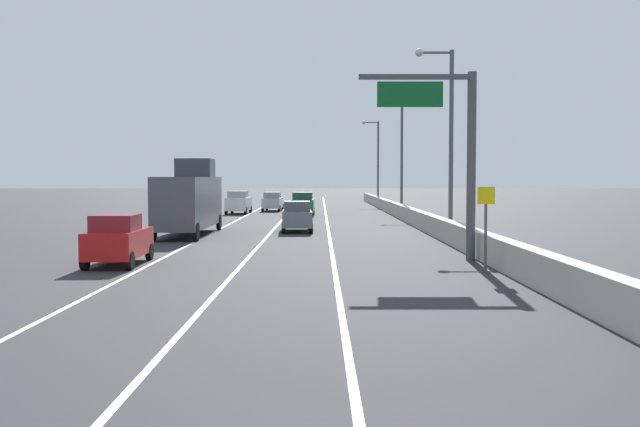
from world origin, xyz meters
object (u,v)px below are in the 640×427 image
lamp_post_right_second (445,130)px  car_red_4 (117,240)px  car_gray_3 (296,216)px  overhead_sign_gantry (452,142)px  car_white_2 (237,202)px  car_green_1 (302,204)px  box_truck (188,200)px  speed_advisory_sign (484,222)px  car_silver_0 (271,202)px  lamp_post_right_third (398,148)px  lamp_post_right_fourth (375,157)px

lamp_post_right_second → car_red_4: lamp_post_right_second is taller
car_gray_3 → car_red_4: (-6.23, -17.15, 0.02)m
overhead_sign_gantry → car_white_2: 39.90m
car_green_1 → box_truck: box_truck is taller
car_gray_3 → car_red_4: bearing=-110.0°
speed_advisory_sign → car_silver_0: bearing=102.5°
speed_advisory_sign → car_red_4: size_ratio=0.71×
lamp_post_right_third → car_silver_0: size_ratio=2.20×
lamp_post_right_fourth → car_white_2: bearing=-120.8°
car_green_1 → box_truck: 21.27m
car_green_1 → car_red_4: car_green_1 is taller
car_green_1 → car_gray_3: size_ratio=1.02×
overhead_sign_gantry → lamp_post_right_second: size_ratio=0.72×
car_silver_0 → car_red_4: car_red_4 is taller
overhead_sign_gantry → car_silver_0: (-9.99, 43.22, -3.78)m
overhead_sign_gantry → car_silver_0: overhead_sign_gantry is taller
speed_advisory_sign → box_truck: 21.43m
car_red_4 → car_white_2: bearing=89.8°
car_silver_0 → overhead_sign_gantry: bearing=-77.0°
lamp_post_right_third → box_truck: bearing=-121.7°
overhead_sign_gantry → speed_advisory_sign: overhead_sign_gantry is taller
lamp_post_right_second → car_green_1: size_ratio=2.20×
overhead_sign_gantry → car_white_2: bearing=108.7°
lamp_post_right_third → car_gray_3: lamp_post_right_third is taller
overhead_sign_gantry → lamp_post_right_fourth: size_ratio=0.72×
speed_advisory_sign → car_red_4: (-13.37, 2.33, -0.80)m
car_green_1 → box_truck: (-6.06, -20.36, 1.01)m
car_white_2 → box_truck: (-0.06, -24.72, 1.00)m
speed_advisory_sign → lamp_post_right_third: 40.78m
lamp_post_right_third → lamp_post_right_fourth: 25.27m
car_red_4 → car_silver_0: bearing=86.3°
overhead_sign_gantry → lamp_post_right_third: lamp_post_right_third is taller
car_green_1 → lamp_post_right_third: bearing=21.3°
speed_advisory_sign → lamp_post_right_fourth: 65.96m
lamp_post_right_fourth → car_silver_0: size_ratio=2.20×
lamp_post_right_fourth → lamp_post_right_second: bearing=-90.0°
lamp_post_right_second → car_green_1: lamp_post_right_second is taller
car_white_2 → car_gray_3: size_ratio=0.99×
overhead_sign_gantry → car_green_1: size_ratio=1.59×
car_silver_0 → car_green_1: size_ratio=1.00×
car_silver_0 → box_truck: box_truck is taller
lamp_post_right_fourth → car_white_2: (-14.47, -24.26, -4.91)m
speed_advisory_sign → box_truck: bearing=128.2°
overhead_sign_gantry → lamp_post_right_fourth: 61.92m
lamp_post_right_second → box_truck: lamp_post_right_second is taller
lamp_post_right_third → car_red_4: lamp_post_right_third is taller
lamp_post_right_fourth → car_silver_0: 22.59m
car_silver_0 → car_gray_3: (3.29, -27.67, -0.00)m
car_green_1 → speed_advisory_sign: bearing=-79.0°
lamp_post_right_second → car_green_1: (-8.48, 21.92, -4.92)m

